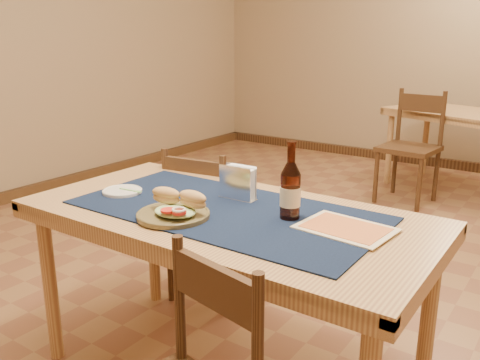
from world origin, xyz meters
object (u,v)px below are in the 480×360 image
Objects in this scene: main_table at (226,230)px; beer_bottle at (290,190)px; back_table at (475,122)px; chair_main_far at (209,222)px; sandwich_plate at (175,210)px; napkin_holder at (238,183)px.

main_table is 5.58× the size of beer_bottle.
back_table is 1.94× the size of chair_main_far.
chair_main_far is (-0.49, 0.51, -0.22)m from main_table.
napkin_holder is at bearing 78.11° from sandwich_plate.
sandwich_plate is (-0.10, -0.18, 0.12)m from main_table.
back_table is 10.29× the size of napkin_holder.
sandwich_plate reaches higher than back_table.
chair_main_far is at bearing 140.50° from napkin_holder.
napkin_holder reaches higher than back_table.
main_table is 0.21m from napkin_holder.
napkin_holder is (-0.31, -3.24, 0.15)m from back_table.
back_table is 3.57m from sandwich_plate.
back_table is 3.25m from napkin_holder.
back_table is at bearing 85.29° from main_table.
napkin_holder is (0.45, -0.37, 0.38)m from chair_main_far.
sandwich_plate is 0.32m from napkin_holder.
chair_main_far is at bearing 133.80° from main_table.
main_table is at bearing -46.20° from chair_main_far.
main_table is 1.87× the size of chair_main_far.
sandwich_plate is at bearing -101.89° from napkin_holder.
napkin_holder is at bearing 104.06° from main_table.
napkin_holder reaches higher than chair_main_far.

